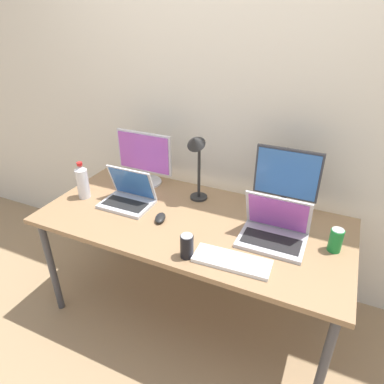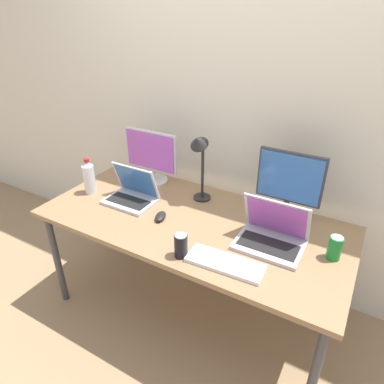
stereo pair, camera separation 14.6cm
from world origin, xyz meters
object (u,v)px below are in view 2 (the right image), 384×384
at_px(laptop_secondary, 272,234).
at_px(water_bottle, 89,177).
at_px(soda_can_by_laptop, 181,246).
at_px(desk_lamp, 199,155).
at_px(keyboard_main, 225,263).
at_px(work_desk, 192,227).
at_px(soda_can_near_keyboard, 335,248).
at_px(monitor_center, 289,184).
at_px(laptop_silver, 132,193).
at_px(mouse_by_keyboard, 160,216).
at_px(monitor_left, 151,156).

bearing_deg(laptop_secondary, water_bottle, -177.40).
distance_m(soda_can_by_laptop, desk_lamp, 0.60).
height_order(soda_can_by_laptop, desk_lamp, desk_lamp).
bearing_deg(keyboard_main, work_desk, 138.64).
bearing_deg(soda_can_near_keyboard, laptop_secondary, -172.89).
bearing_deg(laptop_secondary, monitor_center, 92.88).
bearing_deg(soda_can_near_keyboard, laptop_silver, -177.99).
xyz_separation_m(work_desk, desk_lamp, (-0.06, 0.20, 0.37)).
relative_size(water_bottle, desk_lamp, 0.53).
xyz_separation_m(laptop_silver, soda_can_near_keyboard, (1.20, 0.04, 0.01)).
relative_size(water_bottle, soda_can_near_keyboard, 1.93).
bearing_deg(keyboard_main, mouse_by_keyboard, 157.29).
xyz_separation_m(keyboard_main, desk_lamp, (-0.40, 0.47, 0.30)).
xyz_separation_m(work_desk, laptop_secondary, (0.47, 0.00, 0.11)).
relative_size(work_desk, laptop_silver, 5.81).
bearing_deg(mouse_by_keyboard, work_desk, 10.68).
bearing_deg(desk_lamp, soda_can_near_keyboard, -10.80).
xyz_separation_m(work_desk, keyboard_main, (0.33, -0.27, 0.07)).
height_order(mouse_by_keyboard, soda_can_near_keyboard, soda_can_near_keyboard).
distance_m(monitor_center, mouse_by_keyboard, 0.75).
height_order(water_bottle, soda_can_by_laptop, water_bottle).
bearing_deg(keyboard_main, laptop_silver, 158.13).
xyz_separation_m(monitor_center, water_bottle, (-1.19, -0.35, -0.10)).
height_order(laptop_secondary, keyboard_main, laptop_secondary).
bearing_deg(monitor_left, desk_lamp, -11.61).
relative_size(work_desk, keyboard_main, 4.77).
bearing_deg(monitor_left, laptop_silver, -79.91).
xyz_separation_m(water_bottle, desk_lamp, (0.67, 0.25, 0.20)).
xyz_separation_m(monitor_left, keyboard_main, (0.82, -0.55, -0.18)).
bearing_deg(laptop_secondary, laptop_silver, -179.70).
distance_m(mouse_by_keyboard, soda_can_near_keyboard, 0.94).
bearing_deg(laptop_silver, soda_can_by_laptop, -29.65).
bearing_deg(soda_can_near_keyboard, mouse_by_keyboard, -172.20).
bearing_deg(monitor_left, water_bottle, -127.12).
distance_m(laptop_silver, laptop_secondary, 0.90).
relative_size(work_desk, water_bottle, 7.32).
xyz_separation_m(monitor_center, laptop_silver, (-0.89, -0.30, -0.16)).
distance_m(keyboard_main, mouse_by_keyboard, 0.53).
bearing_deg(desk_lamp, mouse_by_keyboard, -108.65).
bearing_deg(laptop_silver, desk_lamp, 28.75).
height_order(monitor_left, water_bottle, monitor_left).
distance_m(work_desk, monitor_left, 0.61).
bearing_deg(monitor_center, mouse_by_keyboard, -148.12).
height_order(keyboard_main, water_bottle, water_bottle).
bearing_deg(monitor_center, keyboard_main, -102.24).
height_order(monitor_left, soda_can_near_keyboard, monitor_left).
bearing_deg(monitor_left, laptop_secondary, -16.53).
distance_m(work_desk, desk_lamp, 0.43).
height_order(work_desk, keyboard_main, keyboard_main).
xyz_separation_m(laptop_silver, water_bottle, (-0.31, -0.05, 0.06)).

